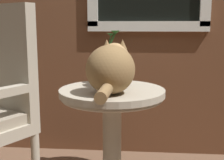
# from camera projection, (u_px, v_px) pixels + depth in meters

# --- Properties ---
(wicker_side_table) EXTENTS (0.58, 0.58, 0.59)m
(wicker_side_table) POSITION_uv_depth(u_px,v_px,m) (112.00, 120.00, 1.73)
(wicker_side_table) COLOR #B2A893
(wicker_side_table) RESTS_ON ground_plane
(cat) EXTENTS (0.26, 0.56, 0.27)m
(cat) POSITION_uv_depth(u_px,v_px,m) (111.00, 67.00, 1.58)
(cat) COLOR olive
(cat) RESTS_ON wicker_side_table
(pewter_vase_with_ivy) EXTENTS (0.14, 0.14, 0.31)m
(pewter_vase_with_ivy) POSITION_uv_depth(u_px,v_px,m) (108.00, 66.00, 1.83)
(pewter_vase_with_ivy) COLOR #99999E
(pewter_vase_with_ivy) RESTS_ON wicker_side_table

